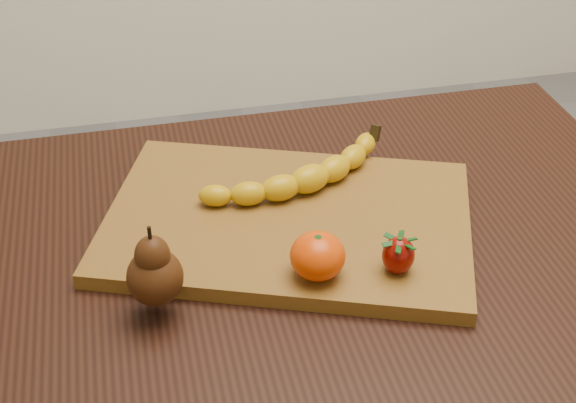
{
  "coord_description": "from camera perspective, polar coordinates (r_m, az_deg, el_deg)",
  "views": [
    {
      "loc": [
        -0.17,
        -0.73,
        1.37
      ],
      "look_at": [
        0.01,
        0.05,
        0.8
      ],
      "focal_mm": 50.0,
      "sensor_mm": 36.0,
      "label": 1
    }
  ],
  "objects": [
    {
      "name": "strawberry",
      "position": [
        0.91,
        7.86,
        -3.71
      ],
      "size": [
        0.04,
        0.04,
        0.05
      ],
      "primitive_type": null,
      "rotation": [
        0.0,
        0.0,
        0.08
      ],
      "color": "#7D0903",
      "rests_on": "cutting_board"
    },
    {
      "name": "mandarin",
      "position": [
        0.89,
        2.12,
        -3.89
      ],
      "size": [
        0.07,
        0.07,
        0.05
      ],
      "primitive_type": "ellipsoid",
      "rotation": [
        0.0,
        0.0,
        -0.19
      ],
      "color": "#EF4202",
      "rests_on": "cutting_board"
    },
    {
      "name": "cutting_board",
      "position": [
        1.01,
        0.0,
        -1.39
      ],
      "size": [
        0.53,
        0.44,
        0.02
      ],
      "primitive_type": "cube",
      "rotation": [
        0.0,
        0.0,
        -0.36
      ],
      "color": "brown",
      "rests_on": "table"
    },
    {
      "name": "table",
      "position": [
        1.04,
        0.34,
        -7.89
      ],
      "size": [
        1.0,
        0.7,
        0.76
      ],
      "color": "black",
      "rests_on": "ground"
    },
    {
      "name": "banana",
      "position": [
        1.03,
        1.54,
        1.63
      ],
      "size": [
        0.24,
        0.14,
        0.04
      ],
      "primitive_type": null,
      "rotation": [
        0.0,
        0.0,
        0.34
      ],
      "color": "#DEAC0A",
      "rests_on": "cutting_board"
    },
    {
      "name": "pear",
      "position": [
        0.86,
        -9.54,
        -4.45
      ],
      "size": [
        0.08,
        0.08,
        0.1
      ],
      "primitive_type": null,
      "rotation": [
        0.0,
        0.0,
        -0.28
      ],
      "color": "#42200A",
      "rests_on": "cutting_board"
    }
  ]
}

